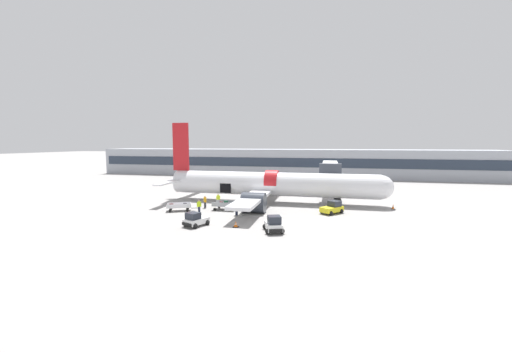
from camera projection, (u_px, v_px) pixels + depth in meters
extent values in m
plane|color=gray|center=(245.00, 208.00, 43.18)|extent=(500.00, 500.00, 0.00)
cube|color=silver|center=(252.00, 215.00, 38.75)|extent=(21.22, 2.45, 0.01)
cube|color=#9EA3AD|center=(286.00, 163.00, 84.94)|extent=(104.22, 11.11, 7.16)
cube|color=#232D3D|center=(284.00, 162.00, 79.46)|extent=(102.14, 0.16, 2.29)
cylinder|color=#4C4C51|center=(330.00, 186.00, 53.36)|extent=(0.60, 0.60, 3.05)
cube|color=silver|center=(330.00, 170.00, 53.07)|extent=(2.49, 13.73, 2.49)
cube|color=#333842|center=(330.00, 174.00, 47.00)|extent=(3.24, 1.60, 2.99)
cylinder|color=silver|center=(272.00, 184.00, 46.78)|extent=(30.66, 3.51, 3.51)
sphere|color=silver|center=(381.00, 187.00, 43.33)|extent=(3.33, 3.33, 3.33)
cone|color=silver|center=(178.00, 181.00, 50.23)|extent=(4.03, 3.23, 3.23)
cylinder|color=red|center=(272.00, 182.00, 46.71)|extent=(1.84, 3.51, 3.51)
cube|color=red|center=(181.00, 147.00, 49.50)|extent=(2.63, 0.28, 7.48)
cube|color=silver|center=(170.00, 182.00, 46.32)|extent=(1.19, 7.67, 0.20)
cube|color=silver|center=(192.00, 177.00, 53.75)|extent=(1.19, 7.67, 0.20)
cube|color=silver|center=(252.00, 198.00, 40.01)|extent=(2.84, 13.70, 0.40)
cube|color=silver|center=(273.00, 184.00, 54.30)|extent=(2.84, 13.70, 0.40)
cylinder|color=#333842|center=(254.00, 202.00, 39.89)|extent=(2.95, 2.58, 2.58)
cylinder|color=#333842|center=(274.00, 187.00, 54.43)|extent=(2.95, 2.58, 2.58)
cube|color=black|center=(225.00, 188.00, 46.68)|extent=(1.70, 0.12, 1.40)
cylinder|color=#56565B|center=(337.00, 196.00, 44.80)|extent=(0.22, 0.22, 1.30)
sphere|color=black|center=(337.00, 201.00, 44.87)|extent=(1.19, 1.19, 1.19)
cylinder|color=#56565B|center=(248.00, 196.00, 45.25)|extent=(0.22, 0.22, 1.30)
sphere|color=black|center=(248.00, 200.00, 45.32)|extent=(1.19, 1.19, 1.19)
cylinder|color=#56565B|center=(256.00, 191.00, 50.01)|extent=(0.22, 0.22, 1.30)
sphere|color=black|center=(256.00, 195.00, 50.08)|extent=(1.19, 1.19, 1.19)
cube|color=white|center=(273.00, 226.00, 31.46)|extent=(2.29, 3.00, 0.70)
cube|color=#232833|center=(274.00, 220.00, 30.92)|extent=(1.58, 1.55, 0.77)
cube|color=black|center=(276.00, 231.00, 30.11)|extent=(1.28, 0.56, 0.35)
sphere|color=black|center=(268.00, 231.00, 30.51)|extent=(0.56, 0.56, 0.56)
sphere|color=black|center=(282.00, 231.00, 30.68)|extent=(0.56, 0.56, 0.56)
sphere|color=black|center=(265.00, 227.00, 32.30)|extent=(0.56, 0.56, 0.56)
sphere|color=black|center=(278.00, 226.00, 32.46)|extent=(0.56, 0.56, 0.56)
cube|color=white|center=(196.00, 221.00, 33.66)|extent=(2.44, 3.00, 0.60)
cube|color=#232833|center=(193.00, 216.00, 33.23)|extent=(1.66, 1.59, 0.69)
cube|color=black|center=(187.00, 225.00, 32.59)|extent=(1.32, 0.65, 0.30)
sphere|color=black|center=(186.00, 224.00, 33.40)|extent=(0.56, 0.56, 0.56)
sphere|color=black|center=(195.00, 226.00, 32.55)|extent=(0.56, 0.56, 0.56)
sphere|color=black|center=(198.00, 221.00, 34.83)|extent=(0.56, 0.56, 0.56)
sphere|color=black|center=(207.00, 222.00, 33.97)|extent=(0.56, 0.56, 0.56)
cube|color=yellow|center=(332.00, 209.00, 39.54)|extent=(3.06, 3.23, 0.62)
cube|color=#232833|center=(335.00, 203.00, 39.78)|extent=(1.83, 1.84, 0.71)
cube|color=black|center=(339.00, 209.00, 40.47)|extent=(1.11, 0.96, 0.31)
sphere|color=black|center=(341.00, 211.00, 39.60)|extent=(0.56, 0.56, 0.56)
sphere|color=black|center=(332.00, 209.00, 40.74)|extent=(0.56, 0.56, 0.56)
sphere|color=black|center=(331.00, 213.00, 38.40)|extent=(0.56, 0.56, 0.56)
sphere|color=black|center=(322.00, 211.00, 39.53)|extent=(0.56, 0.56, 0.56)
cube|color=#999BA0|center=(225.00, 205.00, 41.75)|extent=(3.11, 1.82, 0.05)
cube|color=#999BA0|center=(236.00, 204.00, 41.40)|extent=(0.08, 1.78, 0.52)
cube|color=#999BA0|center=(223.00, 205.00, 40.88)|extent=(3.03, 0.10, 0.52)
cube|color=#999BA0|center=(227.00, 202.00, 42.55)|extent=(3.03, 0.10, 0.52)
cube|color=#333338|center=(239.00, 208.00, 41.35)|extent=(0.90, 0.09, 0.06)
sphere|color=black|center=(231.00, 210.00, 40.69)|extent=(0.40, 0.40, 0.40)
sphere|color=black|center=(234.00, 207.00, 42.42)|extent=(0.40, 0.40, 0.40)
sphere|color=black|center=(215.00, 209.00, 41.15)|extent=(0.40, 0.40, 0.40)
sphere|color=black|center=(219.00, 207.00, 42.88)|extent=(0.40, 0.40, 0.40)
cube|color=#2D2D33|center=(232.00, 204.00, 41.51)|extent=(0.57, 0.32, 0.39)
cube|color=#14472D|center=(226.00, 203.00, 41.91)|extent=(0.55, 0.30, 0.56)
cube|color=black|center=(228.00, 204.00, 41.53)|extent=(0.46, 0.29, 0.40)
cube|color=#4C1E1E|center=(221.00, 203.00, 42.11)|extent=(0.46, 0.30, 0.43)
cube|color=silver|center=(179.00, 207.00, 41.01)|extent=(3.44, 2.57, 0.05)
cube|color=silver|center=(191.00, 205.00, 41.28)|extent=(0.63, 1.30, 0.47)
cube|color=silver|center=(179.00, 206.00, 40.32)|extent=(2.83, 1.32, 0.47)
cube|color=silver|center=(179.00, 204.00, 41.63)|extent=(2.83, 1.32, 0.47)
cube|color=#333338|center=(195.00, 208.00, 41.42)|extent=(0.85, 0.44, 0.06)
sphere|color=black|center=(187.00, 210.00, 40.57)|extent=(0.40, 0.40, 0.40)
sphere|color=black|center=(188.00, 208.00, 41.93)|extent=(0.40, 0.40, 0.40)
sphere|color=black|center=(170.00, 211.00, 40.14)|extent=(0.40, 0.40, 0.40)
sphere|color=black|center=(171.00, 209.00, 41.51)|extent=(0.40, 0.40, 0.40)
cube|color=#2D2D33|center=(185.00, 205.00, 41.06)|extent=(0.47, 0.32, 0.47)
cube|color=#4C1E1E|center=(171.00, 205.00, 40.69)|extent=(0.53, 0.37, 0.48)
cylinder|color=#2D2D33|center=(218.00, 202.00, 44.80)|extent=(0.32, 0.32, 0.81)
cylinder|color=#CCE523|center=(218.00, 197.00, 44.72)|extent=(0.41, 0.41, 0.64)
sphere|color=beige|center=(218.00, 194.00, 44.68)|extent=(0.22, 0.22, 0.22)
cylinder|color=#CCE523|center=(220.00, 198.00, 44.70)|extent=(0.13, 0.13, 0.59)
cylinder|color=#CCE523|center=(217.00, 198.00, 44.76)|extent=(0.13, 0.13, 0.59)
cylinder|color=#1E2338|center=(199.00, 210.00, 39.88)|extent=(0.42, 0.42, 0.82)
cylinder|color=#B7E019|center=(199.00, 204.00, 39.80)|extent=(0.54, 0.54, 0.64)
sphere|color=#9E7556|center=(199.00, 201.00, 39.76)|extent=(0.23, 0.23, 0.23)
cylinder|color=#B7E019|center=(201.00, 204.00, 39.90)|extent=(0.17, 0.17, 0.59)
cylinder|color=#B7E019|center=(197.00, 205.00, 39.72)|extent=(0.17, 0.17, 0.59)
cylinder|color=#1E2338|center=(237.00, 212.00, 38.57)|extent=(0.44, 0.44, 0.88)
cylinder|color=#B7E019|center=(237.00, 205.00, 38.49)|extent=(0.57, 0.57, 0.69)
sphere|color=brown|center=(237.00, 202.00, 38.44)|extent=(0.24, 0.24, 0.24)
cylinder|color=#B7E019|center=(238.00, 206.00, 38.32)|extent=(0.18, 0.18, 0.63)
cylinder|color=#B7E019|center=(235.00, 206.00, 38.67)|extent=(0.18, 0.18, 0.63)
cylinder|color=#2D2D33|center=(205.00, 205.00, 42.93)|extent=(0.42, 0.42, 0.82)
cylinder|color=orange|center=(205.00, 200.00, 42.86)|extent=(0.54, 0.54, 0.65)
sphere|color=tan|center=(205.00, 196.00, 42.81)|extent=(0.23, 0.23, 0.23)
cylinder|color=orange|center=(206.00, 200.00, 42.68)|extent=(0.17, 0.17, 0.59)
cylinder|color=orange|center=(204.00, 200.00, 43.04)|extent=(0.17, 0.17, 0.59)
cube|color=black|center=(393.00, 209.00, 42.20)|extent=(0.45, 0.45, 0.03)
cone|color=orange|center=(393.00, 207.00, 42.17)|extent=(0.34, 0.34, 0.67)
cylinder|color=white|center=(393.00, 206.00, 42.17)|extent=(0.19, 0.19, 0.08)
cube|color=black|center=(236.00, 227.00, 33.17)|extent=(0.61, 0.61, 0.03)
cone|color=orange|center=(236.00, 224.00, 33.14)|extent=(0.45, 0.45, 0.63)
cylinder|color=white|center=(236.00, 224.00, 33.13)|extent=(0.26, 0.26, 0.08)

